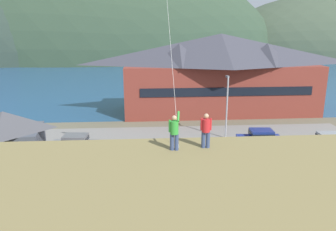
{
  "coord_description": "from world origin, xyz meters",
  "views": [
    {
      "loc": [
        -2.41,
        -21.61,
        11.29
      ],
      "look_at": [
        -0.3,
        9.0,
        3.08
      ],
      "focal_mm": 34.71,
      "sensor_mm": 36.0,
      "label": 1
    }
  ],
  "objects_px": {
    "harbor_lodge": "(220,71)",
    "parked_car_mid_row_center": "(236,171)",
    "parked_car_front_row_silver": "(336,169)",
    "storage_shed_near_lot": "(7,143)",
    "moored_boat_wharfside": "(136,90)",
    "parked_car_back_row_right": "(329,142)",
    "parking_light_pole": "(227,103)",
    "parked_car_front_row_end": "(137,176)",
    "person_companion": "(206,130)",
    "parked_car_mid_row_far": "(75,144)",
    "wharf_dock": "(156,94)",
    "person_kite_flyer": "(174,131)",
    "parked_car_corner_spot": "(260,138)"
  },
  "relations": [
    {
      "from": "harbor_lodge",
      "to": "parked_car_mid_row_center",
      "type": "distance_m",
      "value": 22.74
    },
    {
      "from": "harbor_lodge",
      "to": "parked_car_front_row_silver",
      "type": "bearing_deg",
      "value": -79.67
    },
    {
      "from": "parked_car_mid_row_center",
      "to": "parked_car_front_row_silver",
      "type": "bearing_deg",
      "value": -1.66
    },
    {
      "from": "storage_shed_near_lot",
      "to": "moored_boat_wharfside",
      "type": "height_order",
      "value": "storage_shed_near_lot"
    },
    {
      "from": "parked_car_front_row_silver",
      "to": "parked_car_mid_row_center",
      "type": "relative_size",
      "value": 1.03
    },
    {
      "from": "parked_car_back_row_right",
      "to": "parking_light_pole",
      "type": "height_order",
      "value": "parking_light_pole"
    },
    {
      "from": "parked_car_front_row_end",
      "to": "person_companion",
      "type": "distance_m",
      "value": 9.23
    },
    {
      "from": "storage_shed_near_lot",
      "to": "parked_car_front_row_silver",
      "type": "distance_m",
      "value": 25.34
    },
    {
      "from": "parked_car_back_row_right",
      "to": "parked_car_front_row_end",
      "type": "bearing_deg",
      "value": -161.2
    },
    {
      "from": "harbor_lodge",
      "to": "parking_light_pole",
      "type": "distance_m",
      "value": 11.9
    },
    {
      "from": "harbor_lodge",
      "to": "person_companion",
      "type": "xyz_separation_m",
      "value": [
        -7.26,
        -28.82,
        0.87
      ]
    },
    {
      "from": "storage_shed_near_lot",
      "to": "parked_car_mid_row_far",
      "type": "relative_size",
      "value": 1.43
    },
    {
      "from": "wharf_dock",
      "to": "parked_car_front_row_silver",
      "type": "distance_m",
      "value": 35.77
    },
    {
      "from": "parked_car_back_row_right",
      "to": "person_companion",
      "type": "bearing_deg",
      "value": -138.33
    },
    {
      "from": "person_kite_flyer",
      "to": "parking_light_pole",
      "type": "bearing_deg",
      "value": 68.1
    },
    {
      "from": "harbor_lodge",
      "to": "storage_shed_near_lot",
      "type": "distance_m",
      "value": 28.63
    },
    {
      "from": "parked_car_back_row_right",
      "to": "parking_light_pole",
      "type": "bearing_deg",
      "value": 151.62
    },
    {
      "from": "person_kite_flyer",
      "to": "storage_shed_near_lot",
      "type": "bearing_deg",
      "value": 141.11
    },
    {
      "from": "parked_car_corner_spot",
      "to": "parked_car_mid_row_center",
      "type": "height_order",
      "value": "same"
    },
    {
      "from": "moored_boat_wharfside",
      "to": "parked_car_mid_row_center",
      "type": "bearing_deg",
      "value": -76.69
    },
    {
      "from": "parked_car_mid_row_far",
      "to": "parked_car_back_row_right",
      "type": "relative_size",
      "value": 1.02
    },
    {
      "from": "harbor_lodge",
      "to": "parked_car_mid_row_far",
      "type": "bearing_deg",
      "value": -137.87
    },
    {
      "from": "storage_shed_near_lot",
      "to": "person_kite_flyer",
      "type": "relative_size",
      "value": 3.33
    },
    {
      "from": "person_companion",
      "to": "storage_shed_near_lot",
      "type": "bearing_deg",
      "value": 145.05
    },
    {
      "from": "parked_car_front_row_end",
      "to": "storage_shed_near_lot",
      "type": "bearing_deg",
      "value": 162.72
    },
    {
      "from": "person_kite_flyer",
      "to": "parked_car_front_row_silver",
      "type": "bearing_deg",
      "value": 27.96
    },
    {
      "from": "parking_light_pole",
      "to": "moored_boat_wharfside",
      "type": "bearing_deg",
      "value": 112.12
    },
    {
      "from": "moored_boat_wharfside",
      "to": "wharf_dock",
      "type": "bearing_deg",
      "value": -28.21
    },
    {
      "from": "parked_car_front_row_end",
      "to": "parked_car_mid_row_center",
      "type": "distance_m",
      "value": 7.33
    },
    {
      "from": "harbor_lodge",
      "to": "parked_car_front_row_end",
      "type": "xyz_separation_m",
      "value": [
        -10.91,
        -22.33,
        -4.6
      ]
    },
    {
      "from": "parked_car_corner_spot",
      "to": "parking_light_pole",
      "type": "relative_size",
      "value": 0.65
    },
    {
      "from": "wharf_dock",
      "to": "parked_car_front_row_end",
      "type": "bearing_deg",
      "value": -94.16
    },
    {
      "from": "parked_car_front_row_end",
      "to": "person_companion",
      "type": "relative_size",
      "value": 2.43
    },
    {
      "from": "parked_car_front_row_end",
      "to": "person_kite_flyer",
      "type": "bearing_deg",
      "value": -72.75
    },
    {
      "from": "parked_car_front_row_silver",
      "to": "parked_car_mid_row_far",
      "type": "bearing_deg",
      "value": 161.35
    },
    {
      "from": "harbor_lodge",
      "to": "parked_car_corner_spot",
      "type": "distance_m",
      "value": 15.51
    },
    {
      "from": "harbor_lodge",
      "to": "parked_car_front_row_silver",
      "type": "distance_m",
      "value": 23.03
    },
    {
      "from": "harbor_lodge",
      "to": "person_kite_flyer",
      "type": "xyz_separation_m",
      "value": [
        -8.83,
        -29.03,
        0.88
      ]
    },
    {
      "from": "wharf_dock",
      "to": "moored_boat_wharfside",
      "type": "height_order",
      "value": "moored_boat_wharfside"
    },
    {
      "from": "storage_shed_near_lot",
      "to": "moored_boat_wharfside",
      "type": "distance_m",
      "value": 33.65
    },
    {
      "from": "parking_light_pole",
      "to": "parked_car_mid_row_far",
      "type": "bearing_deg",
      "value": -166.66
    },
    {
      "from": "storage_shed_near_lot",
      "to": "wharf_dock",
      "type": "distance_m",
      "value": 33.06
    },
    {
      "from": "moored_boat_wharfside",
      "to": "person_kite_flyer",
      "type": "relative_size",
      "value": 3.73
    },
    {
      "from": "moored_boat_wharfside",
      "to": "parked_car_mid_row_far",
      "type": "relative_size",
      "value": 1.6
    },
    {
      "from": "wharf_dock",
      "to": "storage_shed_near_lot",
      "type": "bearing_deg",
      "value": -112.44
    },
    {
      "from": "storage_shed_near_lot",
      "to": "parked_car_front_row_silver",
      "type": "height_order",
      "value": "storage_shed_near_lot"
    },
    {
      "from": "moored_boat_wharfside",
      "to": "parked_car_back_row_right",
      "type": "distance_m",
      "value": 34.89
    },
    {
      "from": "parked_car_back_row_right",
      "to": "storage_shed_near_lot",
      "type": "bearing_deg",
      "value": -174.1
    },
    {
      "from": "harbor_lodge",
      "to": "parked_car_mid_row_center",
      "type": "relative_size",
      "value": 6.51
    },
    {
      "from": "moored_boat_wharfside",
      "to": "harbor_lodge",
      "type": "bearing_deg",
      "value": -47.84
    }
  ]
}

